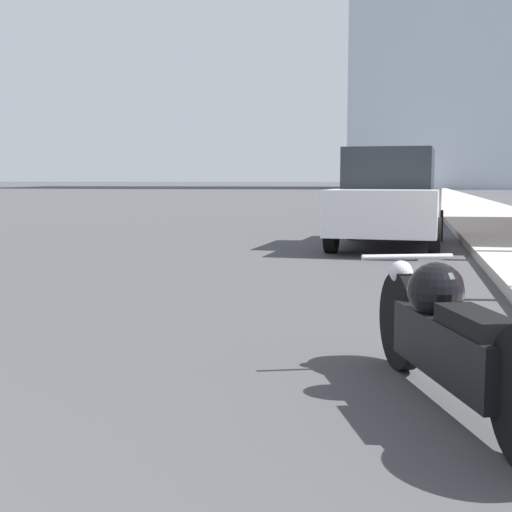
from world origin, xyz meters
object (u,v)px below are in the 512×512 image
Objects in this scene: parked_car_white at (390,199)px; parked_car_red at (405,192)px; parked_car_black at (408,187)px; motorcycle at (450,337)px.

parked_car_red is (0.25, 11.28, -0.08)m from parked_car_white.
parked_car_black is at bearing 93.10° from parked_car_red.
parked_car_red is (-0.31, 20.88, 0.42)m from motorcycle.
parked_car_black is at bearing 71.03° from motorcycle.
parked_car_white is (-0.56, 9.60, 0.50)m from motorcycle.
parked_car_red is 13.38m from parked_car_black.
parked_car_black is (0.12, 13.38, -0.02)m from parked_car_red.
parked_car_white is 24.66m from parked_car_black.
parked_car_white is at bearing -87.64° from parked_car_red.
motorcycle is at bearing -85.51° from parked_car_red.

